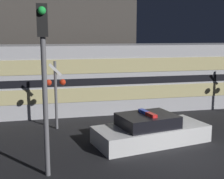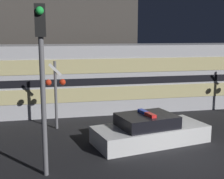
% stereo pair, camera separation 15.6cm
% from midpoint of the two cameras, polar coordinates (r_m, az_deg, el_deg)
% --- Properties ---
extents(ground_plane, '(120.00, 120.00, 0.00)m').
position_cam_midpoint_polar(ground_plane, '(11.17, 13.62, -12.30)').
color(ground_plane, black).
extents(train, '(20.92, 3.17, 3.62)m').
position_cam_midpoint_polar(train, '(17.34, -5.33, 2.15)').
color(train, silver).
rests_on(train, ground_plane).
extents(police_car, '(4.70, 2.70, 1.25)m').
position_cam_midpoint_polar(police_car, '(12.39, 6.62, -7.52)').
color(police_car, silver).
rests_on(police_car, ground_plane).
extents(crossing_signal_far, '(0.88, 0.34, 3.04)m').
position_cam_midpoint_polar(crossing_signal_far, '(13.90, -10.56, 0.12)').
color(crossing_signal_far, slate).
rests_on(crossing_signal_far, ground_plane).
extents(traffic_light_corner, '(0.30, 0.46, 5.03)m').
position_cam_midpoint_polar(traffic_light_corner, '(9.07, -12.85, 4.43)').
color(traffic_light_corner, slate).
rests_on(traffic_light_corner, ground_plane).
extents(building_left, '(10.80, 5.37, 10.12)m').
position_cam_midpoint_polar(building_left, '(23.93, -10.43, 12.03)').
color(building_left, '#47423D').
rests_on(building_left, ground_plane).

